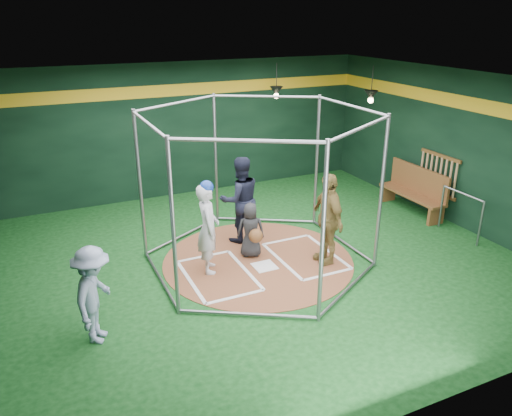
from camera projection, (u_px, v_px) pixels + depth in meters
name	position (u px, v px, depth m)	size (l,w,h in m)	color
room_shell	(258.00, 177.00, 9.38)	(10.10, 9.10, 3.53)	#0D3912
clay_disc	(258.00, 260.00, 10.01)	(3.80, 3.80, 0.01)	brown
home_plate	(265.00, 266.00, 9.76)	(0.43, 0.43, 0.01)	white
batter_box_left	(218.00, 275.00, 9.43)	(1.17, 1.77, 0.01)	white
batter_box_right	(305.00, 256.00, 10.17)	(1.17, 1.77, 0.01)	white
batting_cage	(258.00, 190.00, 9.47)	(4.05, 4.67, 3.00)	gray
bat_rack	(438.00, 174.00, 11.89)	(0.07, 1.25, 0.98)	brown
pendant_lamp_near	(276.00, 91.00, 12.91)	(0.34, 0.34, 0.90)	black
pendant_lamp_far	(371.00, 95.00, 12.26)	(0.34, 0.34, 0.90)	black
batter_figure	(208.00, 227.00, 9.31)	(0.57, 0.72, 1.81)	silver
visitor_leopard	(327.00, 219.00, 9.66)	(1.07, 0.45, 1.83)	#A78C47
catcher_figure	(251.00, 230.00, 9.99)	(0.64, 0.66, 1.13)	black
umpire	(240.00, 200.00, 10.57)	(0.91, 0.71, 1.87)	black
bystander_blue	(94.00, 295.00, 7.34)	(1.00, 0.57, 1.54)	#909FBF
dugout_bench	(415.00, 189.00, 12.28)	(0.46, 1.95, 1.14)	brown
steel_railing	(461.00, 207.00, 10.89)	(0.05, 1.17, 1.01)	gray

